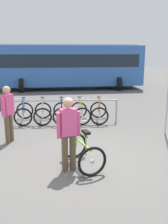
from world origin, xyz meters
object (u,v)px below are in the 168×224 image
racked_bike_orange (99,112)px  bus_distant (70,64)px  racked_bike_white (43,113)px  person_with_featured_bike (69,131)px  racked_bike_yellow (80,112)px  featured_bicycle (80,145)px  pedestrian_with_backpack (7,110)px  racked_bike_blue (24,113)px  racked_bike_black (62,112)px

racked_bike_orange → bus_distant: 8.96m
racked_bike_white → person_with_featured_bike: size_ratio=0.73×
racked_bike_yellow → person_with_featured_bike: (-0.15, -4.03, 0.54)m
featured_bicycle → person_with_featured_bike: bearing=-129.0°
pedestrian_with_backpack → racked_bike_blue: bearing=91.8°
racked_bike_yellow → featured_bicycle: (0.09, -3.72, 0.12)m
racked_bike_white → person_with_featured_bike: 4.17m
racked_bike_black → person_with_featured_bike: bearing=-82.2°
racked_bike_yellow → racked_bike_white: bearing=-176.5°
racked_bike_white → person_with_featured_bike: bearing=-72.5°
racked_bike_white → featured_bicycle: featured_bicycle is taller
pedestrian_with_backpack → bus_distant: bearing=84.4°
racked_bike_black → person_with_featured_bike: person_with_featured_bike is taller
racked_bike_black → pedestrian_with_backpack: bearing=-121.5°
racked_bike_black → racked_bike_yellow: (0.70, 0.04, -0.00)m
racked_bike_white → racked_bike_black: same height
bus_distant → racked_bike_blue: bearing=-97.3°
racked_bike_blue → racked_bike_black: size_ratio=1.03×
bus_distant → racked_bike_yellow: bearing=-83.7°
racked_bike_blue → racked_bike_yellow: size_ratio=0.98×
racked_bike_white → racked_bike_blue: bearing=-176.5°
racked_bike_black → featured_bicycle: featured_bicycle is taller
racked_bike_white → racked_bike_orange: size_ratio=1.09×
racked_bike_blue → bus_distant: (1.14, 8.87, 1.37)m
racked_bike_blue → bus_distant: bus_distant is taller
featured_bicycle → bus_distant: bus_distant is taller
racked_bike_white → featured_bicycle: 3.93m
racked_bike_white → pedestrian_with_backpack: 2.29m
racked_bike_yellow → racked_bike_black: bearing=-176.5°
racked_bike_white → racked_bike_black: 0.70m
racked_bike_black → person_with_featured_bike: 4.06m
racked_bike_black → featured_bicycle: 3.77m
racked_bike_blue → racked_bike_yellow: 2.10m
featured_bicycle → pedestrian_with_backpack: (-2.13, 1.51, 0.45)m
racked_bike_yellow → pedestrian_with_backpack: (-2.03, -2.21, 0.57)m
racked_bike_blue → racked_bike_white: size_ratio=0.99×
racked_bike_white → racked_bike_yellow: 1.40m
racked_bike_orange → person_with_featured_bike: (-0.85, -4.07, 0.54)m
racked_bike_blue → featured_bicycle: 4.21m
racked_bike_blue → racked_bike_white: (0.70, 0.04, 0.00)m
racked_bike_yellow → bus_distant: 8.90m
racked_bike_blue → racked_bike_orange: 2.80m
person_with_featured_bike → racked_bike_white: bearing=107.5°
featured_bicycle → person_with_featured_bike: person_with_featured_bike is taller
racked_bike_blue → person_with_featured_bike: person_with_featured_bike is taller
racked_bike_black → racked_bike_orange: (1.40, 0.09, -0.00)m
racked_bike_blue → featured_bicycle: bearing=-58.7°
person_with_featured_bike → bus_distant: bearing=93.6°
racked_bike_white → racked_bike_yellow: same height
racked_bike_black → racked_bike_orange: 1.40m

